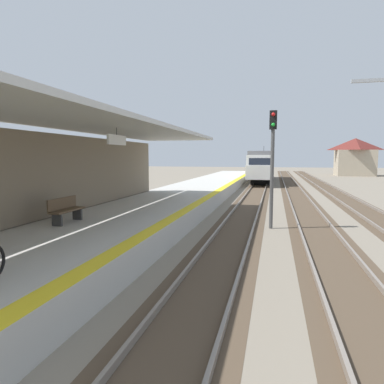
{
  "coord_description": "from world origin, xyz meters",
  "views": [
    {
      "loc": [
        3.47,
        -0.4,
        3.19
      ],
      "look_at": [
        0.96,
        9.87,
        2.1
      ],
      "focal_mm": 31.72,
      "sensor_mm": 36.0,
      "label": 1
    }
  ],
  "objects_px": {
    "rail_signal_post": "(272,157)",
    "distant_trackside_house": "(355,156)",
    "approaching_train": "(263,165)",
    "platform_bench": "(66,209)"
  },
  "relations": [
    {
      "from": "approaching_train",
      "to": "rail_signal_post",
      "type": "height_order",
      "value": "rail_signal_post"
    },
    {
      "from": "rail_signal_post",
      "to": "platform_bench",
      "type": "relative_size",
      "value": 3.25
    },
    {
      "from": "platform_bench",
      "to": "approaching_train",
      "type": "bearing_deg",
      "value": 81.14
    },
    {
      "from": "approaching_train",
      "to": "rail_signal_post",
      "type": "bearing_deg",
      "value": -87.26
    },
    {
      "from": "approaching_train",
      "to": "platform_bench",
      "type": "bearing_deg",
      "value": -98.86
    },
    {
      "from": "rail_signal_post",
      "to": "distant_trackside_house",
      "type": "distance_m",
      "value": 49.76
    },
    {
      "from": "rail_signal_post",
      "to": "distant_trackside_house",
      "type": "relative_size",
      "value": 0.79
    },
    {
      "from": "platform_bench",
      "to": "distant_trackside_house",
      "type": "relative_size",
      "value": 0.24
    },
    {
      "from": "approaching_train",
      "to": "rail_signal_post",
      "type": "relative_size",
      "value": 3.77
    },
    {
      "from": "approaching_train",
      "to": "platform_bench",
      "type": "distance_m",
      "value": 35.86
    }
  ]
}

